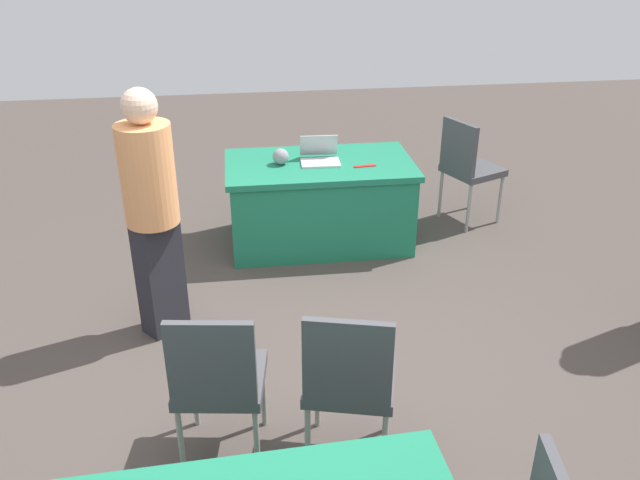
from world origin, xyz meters
name	(u,v)px	position (x,y,z in m)	size (l,w,h in m)	color
ground_plane	(298,386)	(0.00, 0.00, 0.00)	(14.40, 14.40, 0.00)	#4C423D
table_foreground	(320,202)	(-0.40, -1.94, 0.36)	(1.56, 0.90, 0.72)	#1E7A56
chair_near_front	(218,377)	(0.45, 0.54, 0.54)	(0.50, 0.50, 0.95)	#9E9993
chair_aisle	(349,377)	(-0.19, 0.66, 0.57)	(0.54, 0.54, 0.97)	#9E9993
chair_by_pillar	(468,164)	(-1.76, -2.15, 0.56)	(0.58, 0.58, 0.97)	#9E9993
person_attendee_standing	(151,205)	(0.84, -0.74, 0.94)	(0.48, 0.48, 1.68)	#26262D
laptop_silver	(320,157)	(-0.40, -1.95, 0.76)	(0.33, 0.31, 0.21)	silver
yarn_ball	(281,157)	(-0.08, -1.94, 0.79)	(0.13, 0.13, 0.13)	gray
scissors_red	(365,166)	(-0.75, -1.79, 0.73)	(0.18, 0.04, 0.01)	red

